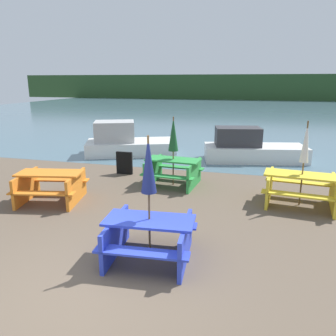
{
  "coord_description": "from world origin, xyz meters",
  "views": [
    {
      "loc": [
        2.3,
        -3.71,
        3.01
      ],
      "look_at": [
        0.2,
        4.09,
        0.85
      ],
      "focal_mm": 35.0,
      "sensor_mm": 36.0,
      "label": 1
    }
  ],
  "objects": [
    {
      "name": "umbrella_white",
      "position": [
        3.47,
        4.57,
        1.57
      ],
      "size": [
        0.21,
        0.21,
        2.1
      ],
      "color": "brown",
      "rests_on": "ground_plane"
    },
    {
      "name": "picnic_table_yellow",
      "position": [
        3.47,
        4.57,
        0.48
      ],
      "size": [
        1.91,
        1.57,
        0.8
      ],
      "rotation": [
        0.0,
        0.0,
        -0.11
      ],
      "color": "yellow",
      "rests_on": "ground_plane"
    },
    {
      "name": "boat",
      "position": [
        2.14,
        9.09,
        0.47
      ],
      "size": [
        4.04,
        2.25,
        1.3
      ],
      "rotation": [
        0.0,
        0.0,
        0.21
      ],
      "color": "silver",
      "rests_on": "water"
    },
    {
      "name": "picnic_table_blue",
      "position": [
        0.65,
        1.18,
        0.44
      ],
      "size": [
        1.63,
        1.5,
        0.74
      ],
      "rotation": [
        0.0,
        0.0,
        0.08
      ],
      "color": "blue",
      "rests_on": "ground_plane"
    },
    {
      "name": "picnic_table_green",
      "position": [
        0.02,
        5.35,
        0.46
      ],
      "size": [
        1.67,
        1.5,
        0.79
      ],
      "rotation": [
        0.0,
        0.0,
        -0.08
      ],
      "color": "green",
      "rests_on": "ground_plane"
    },
    {
      "name": "umbrella_darkgreen",
      "position": [
        0.02,
        5.35,
        1.52
      ],
      "size": [
        0.29,
        0.29,
        2.03
      ],
      "color": "brown",
      "rests_on": "ground_plane"
    },
    {
      "name": "signboard",
      "position": [
        -1.83,
        6.06,
        0.38
      ],
      "size": [
        0.55,
        0.08,
        0.75
      ],
      "color": "black",
      "rests_on": "ground_plane"
    },
    {
      "name": "water",
      "position": [
        0.0,
        32.01,
        -0.0
      ],
      "size": [
        60.0,
        50.0,
        0.0
      ],
      "color": "slate",
      "rests_on": "ground_plane"
    },
    {
      "name": "far_treeline",
      "position": [
        0.0,
        52.01,
        2.0
      ],
      "size": [
        80.0,
        1.6,
        4.0
      ],
      "color": "#284723",
      "rests_on": "water"
    },
    {
      "name": "picnic_table_orange",
      "position": [
        -2.65,
        3.18,
        0.46
      ],
      "size": [
        1.84,
        1.67,
        0.78
      ],
      "rotation": [
        0.0,
        0.0,
        0.2
      ],
      "color": "orange",
      "rests_on": "ground_plane"
    },
    {
      "name": "ground_plane",
      "position": [
        0.0,
        0.0,
        0.0
      ],
      "size": [
        60.0,
        60.0,
        0.0
      ],
      "primitive_type": "plane",
      "color": "brown"
    },
    {
      "name": "umbrella_navy",
      "position": [
        0.65,
        1.18,
        1.67
      ],
      "size": [
        0.26,
        0.26,
        2.17
      ],
      "color": "brown",
      "rests_on": "ground_plane"
    },
    {
      "name": "boat_second",
      "position": [
        -2.95,
        8.94,
        0.5
      ],
      "size": [
        4.06,
        3.04,
        1.39
      ],
      "rotation": [
        0.0,
        0.0,
        0.39
      ],
      "color": "silver",
      "rests_on": "water"
    }
  ]
}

